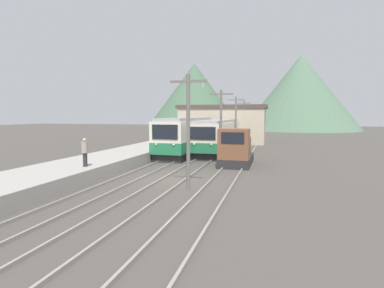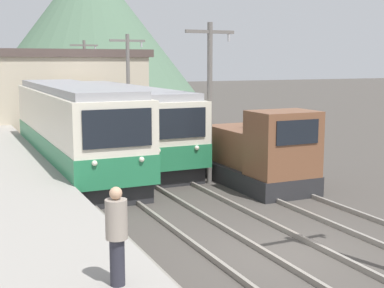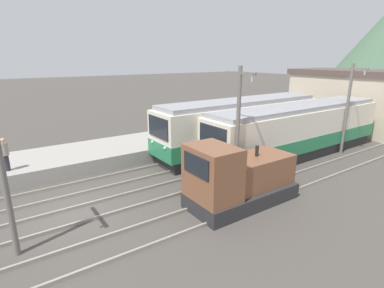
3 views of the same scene
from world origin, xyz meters
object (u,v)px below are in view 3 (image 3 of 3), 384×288
commuter_train_left (241,128)px  catenary_mast_mid (238,123)px  person_on_platform (5,153)px  catenary_mast_far (348,105)px  shunting_locomotive (238,179)px  catenary_mast_near (1,162)px  commuter_train_center (298,132)px

commuter_train_left → catenary_mast_mid: 6.33m
commuter_train_left → person_on_platform: (-2.32, -14.09, 0.11)m
catenary_mast_mid → catenary_mast_far: size_ratio=1.00×
shunting_locomotive → catenary_mast_far: catenary_mast_far is taller
catenary_mast_far → catenary_mast_near: bearing=-90.0°
commuter_train_left → catenary_mast_mid: bearing=-45.2°
catenary_mast_far → person_on_platform: catenary_mast_far is taller
shunting_locomotive → catenary_mast_near: size_ratio=0.85×
commuter_train_left → catenary_mast_far: 7.34m
commuter_train_center → person_on_platform: (-5.12, -16.74, 0.21)m
person_on_platform → catenary_mast_mid: bearing=55.8°
shunting_locomotive → commuter_train_center: bearing=110.0°
commuter_train_center → person_on_platform: bearing=-107.0°
commuter_train_center → catenary_mast_near: catenary_mast_near is taller
commuter_train_center → person_on_platform: commuter_train_center is taller
commuter_train_left → person_on_platform: bearing=-99.3°
shunting_locomotive → catenary_mast_mid: (-1.49, 1.28, 2.17)m
shunting_locomotive → catenary_mast_mid: 2.93m
commuter_train_left → shunting_locomotive: size_ratio=2.51×
shunting_locomotive → catenary_mast_far: bearing=97.5°
catenary_mast_mid → shunting_locomotive: bearing=-40.6°
catenary_mast_near → catenary_mast_mid: size_ratio=1.00×
commuter_train_left → person_on_platform: commuter_train_left is taller
commuter_train_left → shunting_locomotive: commuter_train_left is taller
commuter_train_center → catenary_mast_mid: size_ratio=2.42×
commuter_train_center → catenary_mast_mid: catenary_mast_mid is taller
commuter_train_center → catenary_mast_mid: bearing=-77.8°
catenary_mast_mid → person_on_platform: bearing=-124.2°
catenary_mast_near → shunting_locomotive: bearing=80.3°
commuter_train_center → catenary_mast_near: (1.51, -17.03, 1.75)m
commuter_train_left → catenary_mast_near: catenary_mast_near is taller
commuter_train_left → catenary_mast_near: (4.31, -14.38, 1.65)m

